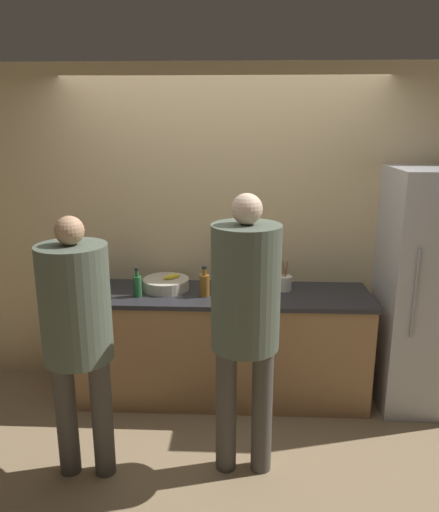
# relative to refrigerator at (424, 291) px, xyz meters

# --- Properties ---
(ground_plane) EXTENTS (14.00, 14.00, 0.00)m
(ground_plane) POSITION_rel_refrigerator_xyz_m (-1.55, -0.34, -0.92)
(ground_plane) COLOR #9E8460
(wall_back) EXTENTS (5.20, 0.06, 2.60)m
(wall_back) POSITION_rel_refrigerator_xyz_m (-1.55, 0.34, 0.38)
(wall_back) COLOR #D6BC8C
(wall_back) RESTS_ON ground_plane
(counter) EXTENTS (2.31, 0.66, 0.88)m
(counter) POSITION_rel_refrigerator_xyz_m (-1.55, 0.03, -0.48)
(counter) COLOR #9E754C
(counter) RESTS_ON ground_plane
(refrigerator) EXTENTS (0.62, 0.67, 1.85)m
(refrigerator) POSITION_rel_refrigerator_xyz_m (0.00, 0.00, 0.00)
(refrigerator) COLOR #B7B7BC
(refrigerator) RESTS_ON ground_plane
(person_left) EXTENTS (0.41, 0.41, 1.66)m
(person_left) POSITION_rel_refrigerator_xyz_m (-2.35, -0.96, 0.10)
(person_left) COLOR #4C4742
(person_left) RESTS_ON ground_plane
(person_center) EXTENTS (0.41, 0.41, 1.78)m
(person_center) POSITION_rel_refrigerator_xyz_m (-1.36, -0.88, 0.18)
(person_center) COLOR #4C4742
(person_center) RESTS_ON ground_plane
(fruit_bowl) EXTENTS (0.36, 0.36, 0.13)m
(fruit_bowl) POSITION_rel_refrigerator_xyz_m (-1.98, 0.07, 0.00)
(fruit_bowl) COLOR beige
(fruit_bowl) RESTS_ON counter
(utensil_crock) EXTENTS (0.12, 0.12, 0.24)m
(utensil_crock) POSITION_rel_refrigerator_xyz_m (-1.05, 0.09, 0.02)
(utensil_crock) COLOR silver
(utensil_crock) RESTS_ON counter
(bottle_amber) EXTENTS (0.08, 0.08, 0.24)m
(bottle_amber) POSITION_rel_refrigerator_xyz_m (-1.66, -0.07, 0.05)
(bottle_amber) COLOR brown
(bottle_amber) RESTS_ON counter
(bottle_green) EXTENTS (0.06, 0.06, 0.22)m
(bottle_green) POSITION_rel_refrigerator_xyz_m (-2.17, -0.10, 0.05)
(bottle_green) COLOR #236033
(bottle_green) RESTS_ON counter
(cup_red) EXTENTS (0.07, 0.07, 0.09)m
(cup_red) POSITION_rel_refrigerator_xyz_m (-1.39, -0.14, 0.00)
(cup_red) COLOR #A33D33
(cup_red) RESTS_ON counter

